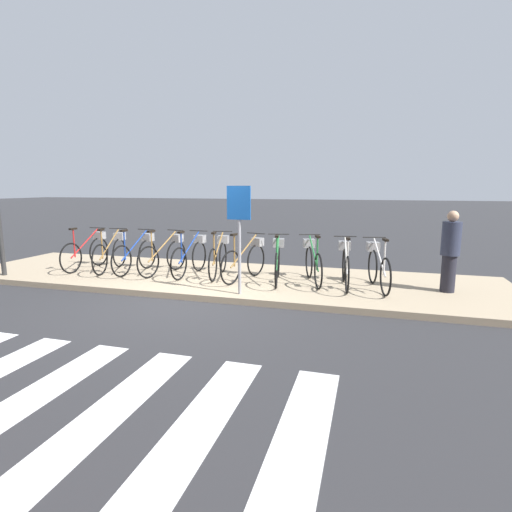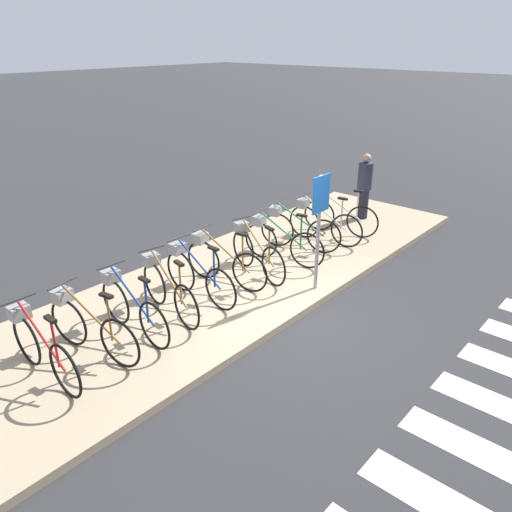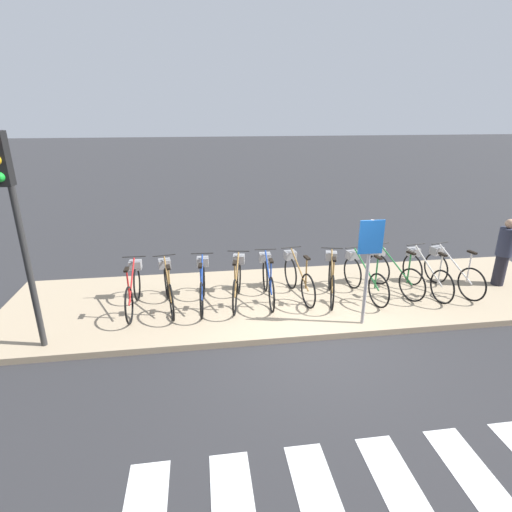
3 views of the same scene
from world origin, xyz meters
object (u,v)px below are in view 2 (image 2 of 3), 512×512
parked_bicycle_0 (40,346)px  parked_bicycle_5 (221,260)px  parked_bicycle_3 (166,287)px  pedestrian (364,185)px  parked_bicycle_6 (255,250)px  parked_bicycle_4 (196,273)px  parked_bicycle_1 (88,324)px  sign_post (320,213)px  parked_bicycle_9 (321,221)px  parked_bicycle_2 (130,305)px  parked_bicycle_7 (279,240)px  parked_bicycle_10 (337,214)px  parked_bicycle_8 (296,228)px

parked_bicycle_0 → parked_bicycle_5: bearing=2.3°
parked_bicycle_3 → pedestrian: bearing=-0.0°
parked_bicycle_5 → pedestrian: size_ratio=1.09×
parked_bicycle_6 → pedestrian: bearing=1.2°
parked_bicycle_4 → parked_bicycle_3: bearing=-177.8°
parked_bicycle_3 → parked_bicycle_1: bearing=-177.9°
parked_bicycle_1 → sign_post: bearing=-18.6°
parked_bicycle_4 → parked_bicycle_9: bearing=-2.2°
parked_bicycle_2 → parked_bicycle_5: same height
parked_bicycle_3 → pedestrian: size_ratio=1.09×
parked_bicycle_3 → parked_bicycle_7: 2.66m
sign_post → parked_bicycle_9: bearing=32.3°
parked_bicycle_4 → parked_bicycle_5: bearing=5.1°
parked_bicycle_3 → parked_bicycle_2: bearing=-176.5°
parked_bicycle_7 → pedestrian: bearing=1.6°
parked_bicycle_0 → parked_bicycle_9: (6.10, -0.05, 0.00)m
parked_bicycle_1 → parked_bicycle_7: 4.05m
pedestrian → parked_bicycle_1: bearing=-179.6°
parked_bicycle_0 → parked_bicycle_7: (4.71, -0.04, 0.00)m
parked_bicycle_6 → pedestrian: size_ratio=1.07×
parked_bicycle_6 → parked_bicycle_9: same height
parked_bicycle_7 → parked_bicycle_10: size_ratio=1.01×
parked_bicycle_1 → parked_bicycle_3: size_ratio=1.00×
parked_bicycle_2 → sign_post: 3.29m
parked_bicycle_10 → pedestrian: bearing=3.8°
parked_bicycle_9 → parked_bicycle_10: size_ratio=1.02×
parked_bicycle_0 → parked_bicycle_10: 6.72m
parked_bicycle_1 → parked_bicycle_3: same height
parked_bicycle_3 → parked_bicycle_10: size_ratio=1.01×
parked_bicycle_6 → parked_bicycle_10: size_ratio=0.99×
parked_bicycle_1 → parked_bicycle_2: size_ratio=0.99×
parked_bicycle_2 → parked_bicycle_6: 2.68m
parked_bicycle_8 → parked_bicycle_10: bearing=-5.8°
parked_bicycle_0 → pedestrian: bearing=0.4°
parked_bicycle_8 → parked_bicycle_9: (0.67, -0.15, 0.00)m
parked_bicycle_5 → parked_bicycle_8: bearing=-1.1°
parked_bicycle_8 → parked_bicycle_1: bearing=-178.9°
parked_bicycle_5 → pedestrian: pedestrian is taller
parked_bicycle_4 → parked_bicycle_10: size_ratio=1.02×
parked_bicycle_1 → parked_bicycle_7: same height
parked_bicycle_4 → parked_bicycle_6: same height
parked_bicycle_6 → parked_bicycle_8: same height
sign_post → parked_bicycle_3: bearing=150.2°
parked_bicycle_8 → parked_bicycle_2: bearing=-178.8°
parked_bicycle_6 → parked_bicycle_4: bearing=175.4°
parked_bicycle_0 → parked_bicycle_7: same height
parked_bicycle_0 → parked_bicycle_4: (2.69, 0.08, 0.00)m
parked_bicycle_5 → parked_bicycle_3: bearing=-176.3°
parked_bicycle_8 → parked_bicycle_10: 1.30m
parked_bicycle_4 → parked_bicycle_8: 2.73m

